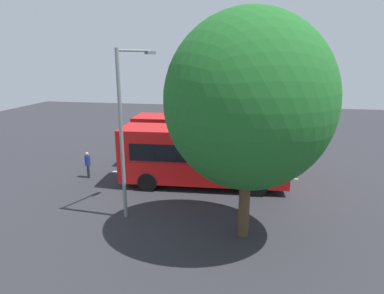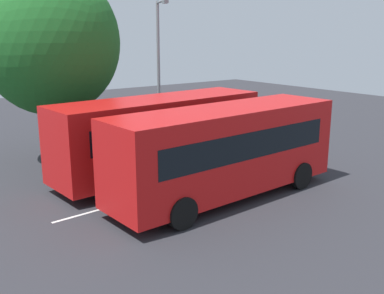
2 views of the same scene
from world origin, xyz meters
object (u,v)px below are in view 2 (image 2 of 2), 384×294
at_px(pedestrian, 276,133).
at_px(depot_tree, 51,42).
at_px(bus_far_left, 226,149).
at_px(bus_center_left, 160,134).
at_px(street_lamp, 159,65).

distance_m(pedestrian, depot_tree, 11.65).
bearing_deg(bus_far_left, bus_center_left, 95.08).
bearing_deg(bus_center_left, bus_far_left, -85.76).
relative_size(bus_far_left, depot_tree, 1.06).
bearing_deg(bus_center_left, street_lamp, 53.51).
height_order(pedestrian, depot_tree, depot_tree).
bearing_deg(depot_tree, street_lamp, -9.74).
height_order(bus_far_left, street_lamp, street_lamp).
xyz_separation_m(bus_far_left, bus_center_left, (-0.48, 3.55, 0.00)).
bearing_deg(bus_far_left, street_lamp, 71.07).
distance_m(bus_far_left, depot_tree, 9.87).
distance_m(bus_far_left, pedestrian, 7.43).
distance_m(bus_center_left, pedestrian, 7.02).
distance_m(bus_far_left, bus_center_left, 3.59).
height_order(bus_far_left, depot_tree, depot_tree).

